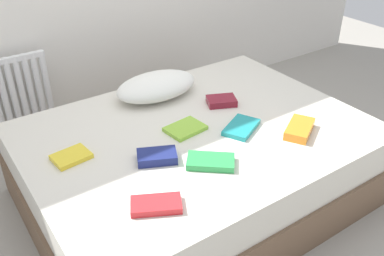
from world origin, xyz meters
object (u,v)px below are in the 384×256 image
at_px(radiator, 14,96).
at_px(textbook_green, 211,162).
at_px(textbook_teal, 241,127).
at_px(textbook_navy, 157,157).
at_px(textbook_red, 156,205).
at_px(textbook_yellow, 71,157).
at_px(textbook_maroon, 221,101).
at_px(textbook_lime, 185,129).
at_px(bed, 197,163).
at_px(textbook_orange, 300,129).
at_px(pillow, 157,86).

bearing_deg(radiator, textbook_green, -68.41).
bearing_deg(radiator, textbook_teal, -54.64).
height_order(textbook_navy, textbook_red, textbook_navy).
relative_size(textbook_yellow, textbook_maroon, 1.02).
distance_m(textbook_yellow, textbook_green, 0.73).
distance_m(textbook_lime, textbook_teal, 0.33).
distance_m(radiator, textbook_lime, 1.36).
bearing_deg(bed, textbook_navy, -158.24).
bearing_deg(textbook_red, textbook_yellow, 134.36).
relative_size(textbook_lime, textbook_navy, 1.06).
distance_m(textbook_teal, textbook_orange, 0.33).
bearing_deg(textbook_navy, textbook_yellow, 168.76).
relative_size(textbook_green, textbook_lime, 1.12).
bearing_deg(textbook_green, textbook_lime, 117.40).
bearing_deg(textbook_yellow, textbook_lime, -15.32).
distance_m(textbook_red, textbook_maroon, 1.05).
bearing_deg(textbook_red, textbook_teal, 49.27).
height_order(textbook_teal, textbook_maroon, textbook_maroon).
height_order(pillow, textbook_red, pillow).
relative_size(textbook_teal, textbook_maroon, 1.32).
bearing_deg(textbook_red, textbook_lime, 72.62).
bearing_deg(bed, textbook_teal, -36.05).
bearing_deg(textbook_red, radiator, 124.64).
bearing_deg(textbook_maroon, textbook_teal, -83.27).
relative_size(bed, textbook_maroon, 10.92).
distance_m(textbook_green, textbook_lime, 0.36).
distance_m(radiator, textbook_yellow, 1.08).
xyz_separation_m(bed, textbook_navy, (-0.35, -0.14, 0.28)).
bearing_deg(textbook_yellow, textbook_orange, -29.17).
bearing_deg(textbook_lime, textbook_orange, -43.49).
height_order(textbook_yellow, textbook_teal, textbook_teal).
distance_m(bed, textbook_orange, 0.66).
xyz_separation_m(textbook_navy, textbook_orange, (0.82, -0.23, 0.00)).
bearing_deg(textbook_teal, textbook_red, 174.68).
xyz_separation_m(bed, textbook_maroon, (0.31, 0.16, 0.27)).
bearing_deg(textbook_green, textbook_orange, 35.96).
xyz_separation_m(textbook_green, textbook_teal, (0.35, 0.18, -0.00)).
bearing_deg(pillow, textbook_green, -101.21).
relative_size(textbook_yellow, textbook_orange, 0.77).
distance_m(radiator, textbook_green, 1.65).
distance_m(bed, textbook_teal, 0.37).
xyz_separation_m(textbook_teal, textbook_navy, (-0.56, 0.01, 0.01)).
distance_m(radiator, textbook_red, 1.67).
distance_m(textbook_navy, textbook_orange, 0.85).
height_order(radiator, textbook_orange, radiator).
height_order(textbook_orange, textbook_maroon, textbook_orange).
bearing_deg(pillow, textbook_yellow, -153.66).
bearing_deg(textbook_maroon, textbook_yellow, -154.07).
bearing_deg(bed, pillow, 87.79).
height_order(textbook_yellow, textbook_navy, textbook_navy).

